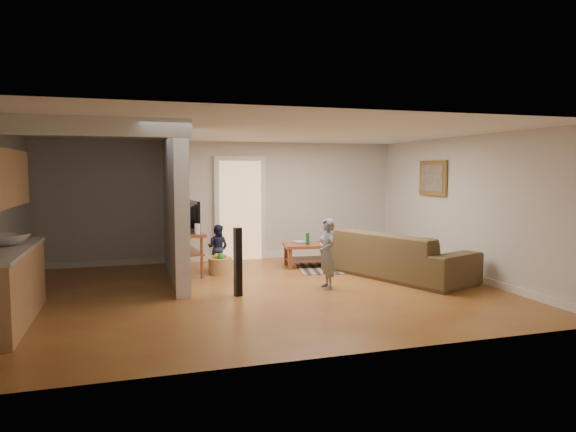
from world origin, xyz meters
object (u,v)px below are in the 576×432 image
object	(u,v)px
sofa	(396,276)
tv_console	(187,235)
coffee_table	(314,249)
child	(327,288)
toddler	(218,270)
speaker_left	(238,262)
speaker_right	(187,250)
toy_basket	(220,265)

from	to	relation	value
sofa	tv_console	bearing A→B (deg)	47.05
sofa	coffee_table	xyz separation A→B (m)	(-1.06, 1.35, 0.36)
child	toddler	xyz separation A→B (m)	(-1.45, 2.00, 0.00)
speaker_left	child	xyz separation A→B (m)	(1.48, 0.09, -0.52)
speaker_right	toy_basket	bearing A→B (deg)	35.30
tv_console	toddler	world-z (taller)	tv_console
speaker_right	toy_basket	world-z (taller)	speaker_right
tv_console	toy_basket	distance (m)	0.82
toy_basket	toddler	distance (m)	0.35
coffee_table	toy_basket	distance (m)	1.92
sofa	tv_console	size ratio (longest dim) A/B	2.17
toddler	sofa	bearing A→B (deg)	-172.48
speaker_right	toy_basket	distance (m)	0.73
child	toddler	world-z (taller)	child
speaker_left	speaker_right	size ratio (longest dim) A/B	1.05
sofa	speaker_left	xyz separation A→B (m)	(-2.99, -0.59, 0.52)
speaker_right	toddler	bearing A→B (deg)	57.27
toy_basket	sofa	bearing A→B (deg)	-21.83
speaker_right	sofa	bearing A→B (deg)	3.92
toddler	toy_basket	bearing A→B (deg)	123.41
toddler	speaker_right	bearing A→B (deg)	72.04
sofa	child	world-z (taller)	child
speaker_right	toddler	size ratio (longest dim) A/B	1.14
child	toddler	size ratio (longest dim) A/B	1.29
coffee_table	child	xyz separation A→B (m)	(-0.45, -1.85, -0.36)
sofa	tv_console	world-z (taller)	tv_console
tv_console	child	xyz separation A→B (m)	(2.02, -1.88, -0.71)
speaker_left	toy_basket	size ratio (longest dim) A/B	2.37
tv_console	toddler	size ratio (longest dim) A/B	1.46
coffee_table	speaker_left	distance (m)	2.74
child	coffee_table	bearing A→B (deg)	167.80
speaker_right	toddler	distance (m)	0.94
toddler	child	bearing A→B (deg)	160.32
sofa	toy_basket	distance (m)	3.20
speaker_right	speaker_left	bearing A→B (deg)	-49.91
tv_console	speaker_left	bearing A→B (deg)	-80.18
speaker_right	tv_console	bearing A→B (deg)	101.28
coffee_table	speaker_left	xyz separation A→B (m)	(-1.93, -1.94, 0.17)
sofa	speaker_left	world-z (taller)	speaker_left
coffee_table	speaker_right	size ratio (longest dim) A/B	1.25
coffee_table	toddler	xyz separation A→B (m)	(-1.89, 0.15, -0.36)
speaker_left	toddler	xyz separation A→B (m)	(0.04, 2.09, -0.52)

